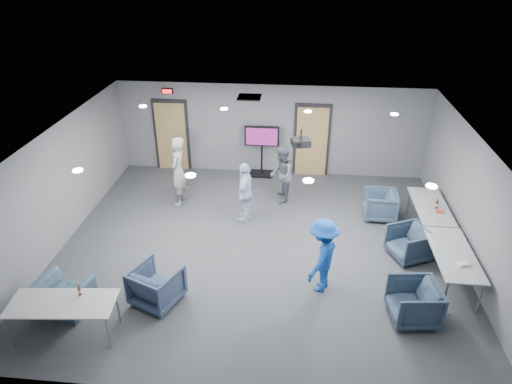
# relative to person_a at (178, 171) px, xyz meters

# --- Properties ---
(floor) EXTENTS (9.00, 9.00, 0.00)m
(floor) POSITION_rel_person_a_xyz_m (2.29, -1.83, -0.94)
(floor) COLOR #36393D
(floor) RESTS_ON ground
(ceiling) EXTENTS (9.00, 9.00, 0.00)m
(ceiling) POSITION_rel_person_a_xyz_m (2.29, -1.83, 1.76)
(ceiling) COLOR silver
(ceiling) RESTS_ON wall_back
(wall_back) EXTENTS (9.00, 0.02, 2.70)m
(wall_back) POSITION_rel_person_a_xyz_m (2.29, 2.17, 0.41)
(wall_back) COLOR slate
(wall_back) RESTS_ON floor
(wall_front) EXTENTS (9.00, 0.02, 2.70)m
(wall_front) POSITION_rel_person_a_xyz_m (2.29, -5.83, 0.41)
(wall_front) COLOR slate
(wall_front) RESTS_ON floor
(wall_left) EXTENTS (0.02, 8.00, 2.70)m
(wall_left) POSITION_rel_person_a_xyz_m (-2.21, -1.83, 0.41)
(wall_left) COLOR slate
(wall_left) RESTS_ON floor
(wall_right) EXTENTS (0.02, 8.00, 2.70)m
(wall_right) POSITION_rel_person_a_xyz_m (6.79, -1.83, 0.41)
(wall_right) COLOR slate
(wall_right) RESTS_ON floor
(door_left) EXTENTS (1.06, 0.17, 2.24)m
(door_left) POSITION_rel_person_a_xyz_m (-0.71, 2.12, 0.13)
(door_left) COLOR black
(door_left) RESTS_ON wall_back
(door_right) EXTENTS (1.06, 0.17, 2.24)m
(door_right) POSITION_rel_person_a_xyz_m (3.49, 2.12, 0.13)
(door_right) COLOR black
(door_right) RESTS_ON wall_back
(exit_sign) EXTENTS (0.32, 0.08, 0.16)m
(exit_sign) POSITION_rel_person_a_xyz_m (-0.71, 2.10, 1.51)
(exit_sign) COLOR black
(exit_sign) RESTS_ON wall_back
(hvac_diffuser) EXTENTS (0.60, 0.60, 0.03)m
(hvac_diffuser) POSITION_rel_person_a_xyz_m (1.79, 0.97, 1.74)
(hvac_diffuser) COLOR black
(hvac_diffuser) RESTS_ON ceiling
(downlights) EXTENTS (6.18, 3.78, 0.02)m
(downlights) POSITION_rel_person_a_xyz_m (2.29, -1.83, 1.74)
(downlights) COLOR white
(downlights) RESTS_ON ceiling
(person_a) EXTENTS (0.47, 0.70, 1.88)m
(person_a) POSITION_rel_person_a_xyz_m (0.00, 0.00, 0.00)
(person_a) COLOR gray
(person_a) RESTS_ON floor
(person_b) EXTENTS (0.63, 0.79, 1.56)m
(person_b) POSITION_rel_person_a_xyz_m (2.69, 0.39, -0.16)
(person_b) COLOR slate
(person_b) RESTS_ON floor
(person_c) EXTENTS (0.51, 0.96, 1.57)m
(person_c) POSITION_rel_person_a_xyz_m (1.85, -0.66, -0.16)
(person_c) COLOR #C6DAFF
(person_c) RESTS_ON floor
(person_d) EXTENTS (0.97, 1.19, 1.60)m
(person_d) POSITION_rel_person_a_xyz_m (3.66, -3.13, -0.14)
(person_d) COLOR #1B4CB0
(person_d) RESTS_ON floor
(chair_right_a) EXTENTS (0.84, 0.81, 0.73)m
(chair_right_a) POSITION_rel_person_a_xyz_m (5.22, -0.23, -0.58)
(chair_right_a) COLOR #3C5168
(chair_right_a) RESTS_ON floor
(chair_right_b) EXTENTS (1.07, 1.05, 0.74)m
(chair_right_b) POSITION_rel_person_a_xyz_m (5.64, -1.89, -0.57)
(chair_right_b) COLOR #324357
(chair_right_b) RESTS_ON floor
(chair_right_c) EXTENTS (0.94, 0.92, 0.78)m
(chair_right_c) POSITION_rel_person_a_xyz_m (5.33, -3.83, -0.55)
(chair_right_c) COLOR #314155
(chair_right_c) RESTS_ON floor
(chair_front_a) EXTENTS (1.11, 1.12, 0.79)m
(chair_front_a) POSITION_rel_person_a_xyz_m (0.51, -3.83, -0.55)
(chair_front_a) COLOR #36435D
(chair_front_a) RESTS_ON floor
(chair_front_b) EXTENTS (1.13, 1.03, 0.63)m
(chair_front_b) POSITION_rel_person_a_xyz_m (-1.19, -4.23, -0.63)
(chair_front_b) COLOR #3B5367
(chair_front_b) RESTS_ON floor
(table_right_a) EXTENTS (0.76, 1.82, 0.73)m
(table_right_a) POSITION_rel_person_a_xyz_m (6.29, -0.79, -0.26)
(table_right_a) COLOR #B8BBBD
(table_right_a) RESTS_ON floor
(table_right_b) EXTENTS (0.79, 1.89, 0.73)m
(table_right_b) POSITION_rel_person_a_xyz_m (6.29, -2.69, -0.25)
(table_right_b) COLOR #B8BBBD
(table_right_b) RESTS_ON floor
(table_front_left) EXTENTS (1.88, 0.92, 0.73)m
(table_front_left) POSITION_rel_person_a_xyz_m (-0.83, -4.83, -0.26)
(table_front_left) COLOR #B8BBBD
(table_front_left) RESTS_ON floor
(bottle_front) EXTENTS (0.06, 0.06, 0.23)m
(bottle_front) POSITION_rel_person_a_xyz_m (-0.60, -4.61, -0.13)
(bottle_front) COLOR #602710
(bottle_front) RESTS_ON table_front_left
(bottle_right) EXTENTS (0.07, 0.07, 0.27)m
(bottle_right) POSITION_rel_person_a_xyz_m (6.37, -0.91, -0.11)
(bottle_right) COLOR #602710
(bottle_right) RESTS_ON table_right_a
(snack_box) EXTENTS (0.18, 0.13, 0.04)m
(snack_box) POSITION_rel_person_a_xyz_m (6.41, -1.09, -0.19)
(snack_box) COLOR #CF3C33
(snack_box) RESTS_ON table_right_a
(wrapper) EXTENTS (0.25, 0.21, 0.05)m
(wrapper) POSITION_rel_person_a_xyz_m (6.35, -3.07, -0.19)
(wrapper) COLOR white
(wrapper) RESTS_ON table_right_b
(tv_stand) EXTENTS (1.01, 0.48, 1.55)m
(tv_stand) POSITION_rel_person_a_xyz_m (2.03, 1.91, -0.06)
(tv_stand) COLOR black
(tv_stand) RESTS_ON floor
(projector) EXTENTS (0.45, 0.42, 0.37)m
(projector) POSITION_rel_person_a_xyz_m (3.15, -1.26, 1.46)
(projector) COLOR black
(projector) RESTS_ON ceiling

